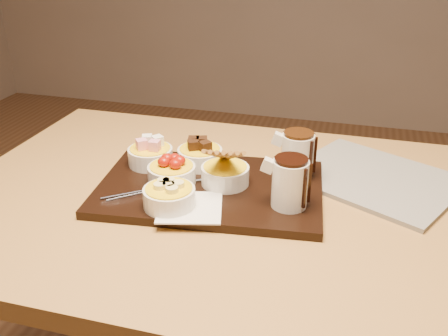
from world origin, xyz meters
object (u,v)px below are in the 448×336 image
(pitcher_dark_chocolate, at_px, (290,184))
(bowl_strawberries, at_px, (172,175))
(serving_board, at_px, (210,188))
(pitcher_milk_chocolate, at_px, (297,156))
(newspaper, at_px, (374,178))
(dining_table, at_px, (237,237))

(pitcher_dark_chocolate, bearing_deg, bowl_strawberries, 167.35)
(serving_board, height_order, bowl_strawberries, bowl_strawberries)
(bowl_strawberries, height_order, pitcher_milk_chocolate, pitcher_milk_chocolate)
(serving_board, height_order, pitcher_milk_chocolate, pitcher_milk_chocolate)
(pitcher_dark_chocolate, distance_m, newspaper, 0.25)
(dining_table, xyz_separation_m, bowl_strawberries, (-0.14, -0.01, 0.14))
(bowl_strawberries, relative_size, newspaper, 0.30)
(dining_table, distance_m, pitcher_dark_chocolate, 0.20)
(bowl_strawberries, bearing_deg, pitcher_dark_chocolate, -6.48)
(pitcher_dark_chocolate, relative_size, newspaper, 0.28)
(bowl_strawberries, bearing_deg, pitcher_milk_chocolate, 22.56)
(dining_table, xyz_separation_m, pitcher_dark_chocolate, (0.11, -0.04, 0.16))
(serving_board, height_order, pitcher_dark_chocolate, pitcher_dark_chocolate)
(serving_board, distance_m, pitcher_dark_chocolate, 0.18)
(pitcher_milk_chocolate, xyz_separation_m, newspaper, (0.16, 0.06, -0.06))
(pitcher_milk_chocolate, relative_size, newspaper, 0.28)
(pitcher_dark_chocolate, height_order, newspaper, pitcher_dark_chocolate)
(bowl_strawberries, height_order, pitcher_dark_chocolate, pitcher_dark_chocolate)
(newspaper, bearing_deg, pitcher_milk_chocolate, -133.09)
(pitcher_dark_chocolate, distance_m, pitcher_milk_chocolate, 0.13)
(dining_table, relative_size, bowl_strawberries, 12.00)
(newspaper, bearing_deg, bowl_strawberries, -131.30)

